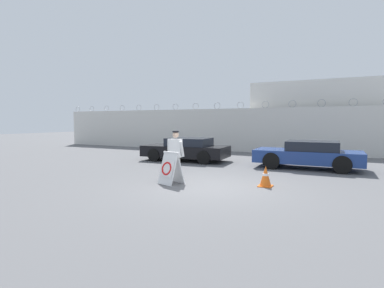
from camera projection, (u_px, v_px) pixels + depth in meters
ground_plane at (211, 187)px, 9.32m from camera, size 90.00×90.00×0.00m
perimeter_wall at (278, 130)px, 19.17m from camera, size 36.00×0.30×3.38m
building_block at (317, 117)px, 21.56m from camera, size 8.46×5.34×4.72m
barricade_sign at (170, 168)px, 9.81m from camera, size 0.81×0.80×1.06m
security_guard at (176, 153)px, 10.40m from camera, size 0.65×0.37×1.73m
traffic_cone_near at (266, 176)px, 9.43m from camera, size 0.42×0.42×0.66m
parked_car_front_coupe at (186, 149)px, 15.59m from camera, size 4.50×2.14×1.20m
parked_car_rear_sedan at (308, 154)px, 13.00m from camera, size 4.43×1.95×1.21m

